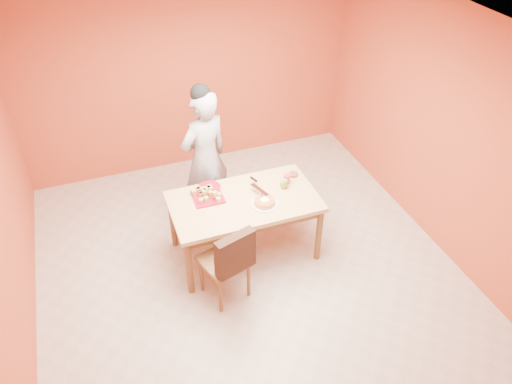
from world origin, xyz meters
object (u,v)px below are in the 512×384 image
object	(u,v)px
dining_table	(244,207)
pastry_platter	(208,197)
checker_tin	(293,174)
dining_chair	(225,260)
sponge_cake	(265,202)
magenta_glass	(287,179)
red_dinner_plate	(209,187)
egg_ornament	(284,183)
person	(205,158)

from	to	relation	value
dining_table	pastry_platter	world-z (taller)	pastry_platter
pastry_platter	checker_tin	xyz separation A→B (m)	(1.04, 0.06, 0.01)
dining_chair	sponge_cake	distance (m)	0.77
dining_chair	magenta_glass	xyz separation A→B (m)	(0.95, 0.68, 0.32)
pastry_platter	red_dinner_plate	xyz separation A→B (m)	(0.06, 0.17, -0.00)
dining_chair	pastry_platter	bearing A→B (deg)	69.12
dining_table	checker_tin	bearing A→B (deg)	19.14
red_dinner_plate	magenta_glass	bearing A→B (deg)	-14.11
egg_ornament	magenta_glass	bearing A→B (deg)	63.30
dining_table	person	world-z (taller)	person
person	pastry_platter	distance (m)	0.62
pastry_platter	sponge_cake	distance (m)	0.63
dining_chair	red_dinner_plate	size ratio (longest dim) A/B	3.79
sponge_cake	egg_ornament	bearing A→B (deg)	32.91
checker_tin	pastry_platter	bearing A→B (deg)	-176.51
dining_table	pastry_platter	bearing A→B (deg)	154.10
pastry_platter	dining_chair	bearing A→B (deg)	-93.66
pastry_platter	sponge_cake	bearing A→B (deg)	-31.17
dining_table	magenta_glass	bearing A→B (deg)	12.79
person	checker_tin	size ratio (longest dim) A/B	16.21
magenta_glass	egg_ornament	bearing A→B (deg)	-129.69
dining_chair	red_dinner_plate	world-z (taller)	dining_chair
egg_ornament	pastry_platter	bearing A→B (deg)	-175.28
egg_ornament	sponge_cake	bearing A→B (deg)	-134.11
pastry_platter	checker_tin	distance (m)	1.04
person	sponge_cake	xyz separation A→B (m)	(0.40, -0.92, -0.07)
dining_table	checker_tin	distance (m)	0.73
dining_table	dining_chair	size ratio (longest dim) A/B	1.67
person	egg_ornament	size ratio (longest dim) A/B	13.61
dining_table	sponge_cake	distance (m)	0.27
dining_chair	red_dinner_plate	distance (m)	0.94
egg_ornament	dining_chair	bearing A→B (deg)	-133.01
egg_ornament	checker_tin	world-z (taller)	egg_ornament
red_dinner_plate	sponge_cake	world-z (taller)	sponge_cake
sponge_cake	checker_tin	bearing A→B (deg)	37.70
person	dining_chair	bearing A→B (deg)	60.43
egg_ornament	red_dinner_plate	bearing A→B (deg)	172.80
pastry_platter	magenta_glass	bearing A→B (deg)	-2.99
pastry_platter	egg_ornament	distance (m)	0.86
dining_chair	red_dinner_plate	xyz separation A→B (m)	(0.11, 0.89, 0.27)
dining_chair	checker_tin	distance (m)	1.37
red_dinner_plate	sponge_cake	distance (m)	0.68
dining_table	sponge_cake	xyz separation A→B (m)	(0.18, -0.15, 0.13)
egg_ornament	magenta_glass	world-z (taller)	egg_ornament
egg_ornament	checker_tin	bearing A→B (deg)	57.37
checker_tin	magenta_glass	bearing A→B (deg)	-139.05
red_dinner_plate	egg_ornament	bearing A→B (deg)	-20.19
person	magenta_glass	bearing A→B (deg)	118.29
magenta_glass	person	bearing A→B (deg)	139.84
dining_table	dining_chair	bearing A→B (deg)	-126.10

